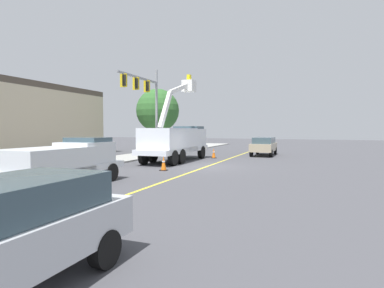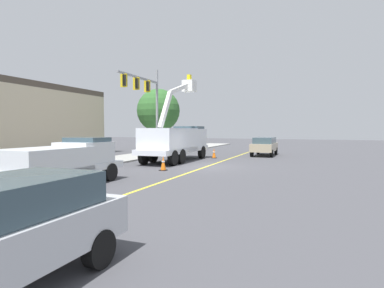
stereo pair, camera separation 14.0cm
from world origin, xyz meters
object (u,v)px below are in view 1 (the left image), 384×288
at_px(traffic_cone_leading, 50,194).
at_px(traffic_cone_mid_front, 164,163).
at_px(passing_minivan, 264,145).
at_px(traffic_signal_mast, 146,96).
at_px(service_pickup_truck, 65,160).
at_px(utility_bucket_truck, 176,140).
at_px(traffic_cone_mid_rear, 214,153).

xyz_separation_m(traffic_cone_leading, traffic_cone_mid_front, (8.97, 0.86, 0.04)).
distance_m(passing_minivan, traffic_signal_mast, 11.68).
bearing_deg(service_pickup_truck, traffic_cone_mid_front, -12.34).
bearing_deg(service_pickup_truck, traffic_signal_mast, 17.62).
bearing_deg(service_pickup_truck, utility_bucket_truck, 2.25).
relative_size(utility_bucket_truck, traffic_signal_mast, 1.05).
bearing_deg(passing_minivan, utility_bucket_truck, 145.85).
bearing_deg(traffic_cone_leading, traffic_cone_mid_front, 5.50).
bearing_deg(traffic_signal_mast, utility_bucket_truck, -113.88).
distance_m(traffic_cone_leading, traffic_cone_mid_front, 9.01).
relative_size(traffic_cone_mid_front, traffic_signal_mast, 0.11).
bearing_deg(utility_bucket_truck, traffic_cone_mid_front, -161.19).
bearing_deg(traffic_cone_mid_front, traffic_cone_leading, -174.50).
height_order(utility_bucket_truck, traffic_cone_mid_rear, utility_bucket_truck).
bearing_deg(traffic_cone_mid_front, service_pickup_truck, 167.66).
bearing_deg(traffic_cone_mid_front, traffic_signal_mast, 38.51).
xyz_separation_m(utility_bucket_truck, passing_minivan, (7.74, -5.25, -0.63)).
height_order(passing_minivan, traffic_cone_leading, passing_minivan).
distance_m(traffic_cone_leading, traffic_cone_mid_rear, 17.64).
xyz_separation_m(traffic_cone_leading, traffic_cone_mid_rear, (17.62, 0.80, 0.03)).
relative_size(service_pickup_truck, passing_minivan, 1.17).
relative_size(service_pickup_truck, traffic_cone_mid_front, 6.54).
bearing_deg(traffic_cone_leading, traffic_signal_mast, 21.88).
bearing_deg(traffic_cone_mid_rear, passing_minivan, -37.64).
relative_size(utility_bucket_truck, service_pickup_truck, 1.46).
bearing_deg(traffic_signal_mast, traffic_cone_mid_front, -141.49).
bearing_deg(passing_minivan, traffic_cone_mid_front, 165.20).
distance_m(service_pickup_truck, passing_minivan, 19.82).
xyz_separation_m(traffic_cone_mid_rear, traffic_signal_mast, (-1.70, 5.59, 4.89)).
height_order(traffic_cone_mid_front, traffic_signal_mast, traffic_signal_mast).
bearing_deg(service_pickup_truck, traffic_cone_mid_rear, -5.44).
xyz_separation_m(utility_bucket_truck, traffic_signal_mast, (1.65, 3.72, 3.70)).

